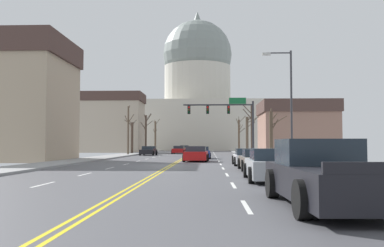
# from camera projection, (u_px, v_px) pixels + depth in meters

# --- Properties ---
(ground) EXTENTS (20.00, 180.00, 0.20)m
(ground) POSITION_uv_depth(u_px,v_px,m) (171.00, 165.00, 28.96)
(ground) COLOR #4C4C51
(signal_gantry) EXTENTS (7.91, 0.41, 6.55)m
(signal_gantry) POSITION_uv_depth(u_px,v_px,m) (227.00, 114.00, 46.78)
(signal_gantry) COLOR #28282D
(signal_gantry) RESTS_ON ground
(street_lamp_right) EXTENTS (2.00, 0.24, 7.68)m
(street_lamp_right) POSITION_uv_depth(u_px,v_px,m) (288.00, 97.00, 28.17)
(street_lamp_right) COLOR #333338
(street_lamp_right) RESTS_ON ground
(capitol_building) EXTENTS (30.00, 20.97, 33.56)m
(capitol_building) POSITION_uv_depth(u_px,v_px,m) (197.00, 96.00, 99.88)
(capitol_building) COLOR beige
(capitol_building) RESTS_ON ground
(sedan_near_00) EXTENTS (2.23, 4.33, 1.24)m
(sedan_near_00) POSITION_uv_depth(u_px,v_px,m) (200.00, 153.00, 42.98)
(sedan_near_00) COLOR navy
(sedan_near_00) RESTS_ON ground
(sedan_near_01) EXTENTS (2.20, 4.30, 1.31)m
(sedan_near_01) POSITION_uv_depth(u_px,v_px,m) (196.00, 154.00, 35.70)
(sedan_near_01) COLOR #B71414
(sedan_near_01) RESTS_ON ground
(sedan_near_02) EXTENTS (1.99, 4.57, 1.19)m
(sedan_near_02) POSITION_uv_depth(u_px,v_px,m) (247.00, 157.00, 29.58)
(sedan_near_02) COLOR silver
(sedan_near_02) RESTS_ON ground
(sedan_near_03) EXTENTS (2.00, 4.26, 1.21)m
(sedan_near_03) POSITION_uv_depth(u_px,v_px,m) (257.00, 160.00, 23.94)
(sedan_near_03) COLOR #6B6056
(sedan_near_03) RESTS_ON ground
(sedan_near_04) EXTENTS (2.15, 4.63, 1.32)m
(sedan_near_04) POSITION_uv_depth(u_px,v_px,m) (271.00, 165.00, 17.09)
(sedan_near_04) COLOR #9EA3A8
(sedan_near_04) RESTS_ON ground
(pickup_truck_near_05) EXTENTS (2.37, 5.66, 1.62)m
(pickup_truck_near_05) POSITION_uv_depth(u_px,v_px,m) (325.00, 176.00, 10.09)
(pickup_truck_near_05) COLOR black
(pickup_truck_near_05) RESTS_ON ground
(sedan_oncoming_00) EXTENTS (2.05, 4.37, 1.20)m
(sedan_oncoming_00) POSITION_uv_depth(u_px,v_px,m) (149.00, 151.00, 55.62)
(sedan_oncoming_00) COLOR black
(sedan_oncoming_00) RESTS_ON ground
(sedan_oncoming_01) EXTENTS (2.08, 4.36, 1.21)m
(sedan_oncoming_01) POSITION_uv_depth(u_px,v_px,m) (179.00, 150.00, 64.93)
(sedan_oncoming_01) COLOR #B71414
(sedan_oncoming_01) RESTS_ON ground
(sedan_oncoming_02) EXTENTS (1.97, 4.48, 1.24)m
(sedan_oncoming_02) POSITION_uv_depth(u_px,v_px,m) (184.00, 149.00, 78.18)
(sedan_oncoming_02) COLOR #6B6056
(sedan_oncoming_02) RESTS_ON ground
(flank_building_01) EXTENTS (12.76, 7.24, 10.53)m
(flank_building_01) POSITION_uv_depth(u_px,v_px,m) (107.00, 122.00, 74.23)
(flank_building_01) COLOR #B2A38E
(flank_building_01) RESTS_ON ground
(flank_building_02) EXTENTS (10.99, 10.23, 7.85)m
(flank_building_02) POSITION_uv_depth(u_px,v_px,m) (297.00, 128.00, 63.05)
(flank_building_02) COLOR #8C6656
(flank_building_02) RESTS_ON ground
(bare_tree_00) EXTENTS (1.65, 2.81, 6.29)m
(bare_tree_00) POSITION_uv_depth(u_px,v_px,m) (239.00, 134.00, 73.51)
(bare_tree_00) COLOR #4C3D2D
(bare_tree_00) RESTS_ON ground
(bare_tree_01) EXTENTS (1.64, 2.45, 6.60)m
(bare_tree_01) POSITION_uv_depth(u_px,v_px,m) (128.00, 128.00, 55.49)
(bare_tree_01) COLOR brown
(bare_tree_01) RESTS_ON ground
(bare_tree_02) EXTENTS (1.74, 1.45, 4.71)m
(bare_tree_02) POSITION_uv_depth(u_px,v_px,m) (271.00, 133.00, 38.06)
(bare_tree_02) COLOR #4C3D2D
(bare_tree_02) RESTS_ON ground
(bare_tree_03) EXTENTS (2.28, 1.77, 6.57)m
(bare_tree_03) POSITION_uv_depth(u_px,v_px,m) (146.00, 132.00, 70.08)
(bare_tree_03) COLOR #423328
(bare_tree_03) RESTS_ON ground
(bare_tree_04) EXTENTS (1.80, 1.91, 6.34)m
(bare_tree_04) POSITION_uv_depth(u_px,v_px,m) (251.00, 128.00, 52.52)
(bare_tree_04) COLOR #423328
(bare_tree_04) RESTS_ON ground
(bare_tree_05) EXTENTS (1.94, 2.22, 5.20)m
(bare_tree_05) POSITION_uv_depth(u_px,v_px,m) (132.00, 137.00, 62.57)
(bare_tree_05) COLOR #423328
(bare_tree_05) RESTS_ON ground
(bare_tree_06) EXTENTS (1.74, 1.37, 5.35)m
(bare_tree_06) POSITION_uv_depth(u_px,v_px,m) (247.00, 134.00, 56.52)
(bare_tree_06) COLOR brown
(bare_tree_06) RESTS_ON ground
(bare_tree_07) EXTENTS (1.35, 2.28, 6.41)m
(bare_tree_07) POSITION_uv_depth(u_px,v_px,m) (155.00, 136.00, 83.45)
(bare_tree_07) COLOR brown
(bare_tree_07) RESTS_ON ground
(pedestrian_00) EXTENTS (0.35, 0.34, 1.64)m
(pedestrian_00) POSITION_uv_depth(u_px,v_px,m) (297.00, 151.00, 26.02)
(pedestrian_00) COLOR #4C4238
(pedestrian_00) RESTS_ON ground
(bicycle_parked) EXTENTS (0.12, 1.77, 0.85)m
(bicycle_parked) POSITION_uv_depth(u_px,v_px,m) (303.00, 160.00, 26.70)
(bicycle_parked) COLOR black
(bicycle_parked) RESTS_ON ground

